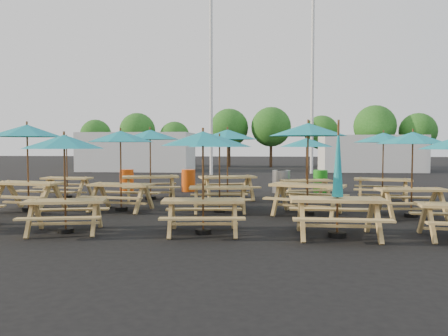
# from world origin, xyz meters

# --- Properties ---
(ground) EXTENTS (120.00, 120.00, 0.00)m
(ground) POSITION_xyz_m (0.00, 0.00, 0.00)
(ground) COLOR black
(ground) RESTS_ON ground
(picnic_unit_1) EXTENTS (2.36, 2.36, 2.50)m
(picnic_unit_1) POSITION_xyz_m (-5.33, -1.66, 2.14)
(picnic_unit_1) COLOR tan
(picnic_unit_1) RESTS_ON ground
(picnic_unit_2) EXTENTS (1.95, 1.95, 2.20)m
(picnic_unit_2) POSITION_xyz_m (-5.64, 1.45, 1.88)
(picnic_unit_2) COLOR tan
(picnic_unit_2) RESTS_ON ground
(picnic_unit_3) EXTENTS (2.12, 2.12, 2.13)m
(picnic_unit_3) POSITION_xyz_m (-2.86, -4.54, 1.83)
(picnic_unit_3) COLOR tan
(picnic_unit_3) RESTS_ON ground
(picnic_unit_4) EXTENTS (2.18, 2.18, 2.33)m
(picnic_unit_4) POSITION_xyz_m (-2.72, -1.31, 1.99)
(picnic_unit_4) COLOR tan
(picnic_unit_4) RESTS_ON ground
(picnic_unit_5) EXTENTS (2.56, 2.56, 2.45)m
(picnic_unit_5) POSITION_xyz_m (-2.56, 1.33, 2.10)
(picnic_unit_5) COLOR tan
(picnic_unit_5) RESTS_ON ground
(picnic_unit_6) EXTENTS (2.03, 2.03, 2.20)m
(picnic_unit_6) POSITION_xyz_m (0.11, -4.35, 1.89)
(picnic_unit_6) COLOR tan
(picnic_unit_6) RESTS_ON ground
(picnic_unit_7) EXTENTS (2.01, 2.01, 2.16)m
(picnic_unit_7) POSITION_xyz_m (0.14, -1.31, 1.85)
(picnic_unit_7) COLOR tan
(picnic_unit_7) RESTS_ON ground
(picnic_unit_8) EXTENTS (2.59, 2.59, 2.45)m
(picnic_unit_8) POSITION_xyz_m (0.12, 1.48, 2.10)
(picnic_unit_8) COLOR tan
(picnic_unit_8) RESTS_ON ground
(picnic_unit_9) EXTENTS (1.89, 1.65, 2.41)m
(picnic_unit_9) POSITION_xyz_m (2.90, -4.43, 0.99)
(picnic_unit_9) COLOR tan
(picnic_unit_9) RESTS_ON ground
(picnic_unit_10) EXTENTS (2.66, 2.66, 2.51)m
(picnic_unit_10) POSITION_xyz_m (2.56, -1.61, 2.15)
(picnic_unit_10) COLOR tan
(picnic_unit_10) RESTS_ON ground
(picnic_unit_11) EXTENTS (2.16, 2.16, 2.15)m
(picnic_unit_11) POSITION_xyz_m (2.81, 1.39, 1.84)
(picnic_unit_11) COLOR tan
(picnic_unit_11) RESTS_ON ground
(picnic_unit_13) EXTENTS (2.03, 2.03, 2.26)m
(picnic_unit_13) POSITION_xyz_m (5.25, -1.70, 1.93)
(picnic_unit_13) COLOR tan
(picnic_unit_13) RESTS_ON ground
(picnic_unit_14) EXTENTS (2.30, 2.30, 2.32)m
(picnic_unit_14) POSITION_xyz_m (5.32, 1.42, 1.99)
(picnic_unit_14) COLOR tan
(picnic_unit_14) RESTS_ON ground
(waste_bin_0) EXTENTS (0.56, 0.56, 0.90)m
(waste_bin_0) POSITION_xyz_m (-4.23, 3.87, 0.45)
(waste_bin_0) COLOR #EA510D
(waste_bin_0) RESTS_ON ground
(waste_bin_1) EXTENTS (0.56, 0.56, 0.90)m
(waste_bin_1) POSITION_xyz_m (-1.70, 4.05, 0.45)
(waste_bin_1) COLOR #EA510D
(waste_bin_1) RESTS_ON ground
(waste_bin_2) EXTENTS (0.56, 0.56, 0.90)m
(waste_bin_2) POSITION_xyz_m (1.98, 3.92, 0.45)
(waste_bin_2) COLOR gray
(waste_bin_2) RESTS_ON ground
(waste_bin_3) EXTENTS (0.56, 0.56, 0.90)m
(waste_bin_3) POSITION_xyz_m (2.13, 3.89, 0.45)
(waste_bin_3) COLOR gray
(waste_bin_3) RESTS_ON ground
(waste_bin_4) EXTENTS (0.56, 0.56, 0.90)m
(waste_bin_4) POSITION_xyz_m (3.62, 4.16, 0.45)
(waste_bin_4) COLOR #21971B
(waste_bin_4) RESTS_ON ground
(mast_0) EXTENTS (0.20, 0.20, 12.00)m
(mast_0) POSITION_xyz_m (-2.00, 14.00, 6.00)
(mast_0) COLOR silver
(mast_0) RESTS_ON ground
(mast_1) EXTENTS (0.20, 0.20, 12.00)m
(mast_1) POSITION_xyz_m (4.50, 16.00, 6.00)
(mast_1) COLOR silver
(mast_1) RESTS_ON ground
(event_tent_0) EXTENTS (8.00, 4.00, 2.80)m
(event_tent_0) POSITION_xyz_m (-8.00, 18.00, 1.40)
(event_tent_0) COLOR silver
(event_tent_0) RESTS_ON ground
(event_tent_1) EXTENTS (7.00, 4.00, 2.60)m
(event_tent_1) POSITION_xyz_m (9.00, 19.00, 1.30)
(event_tent_1) COLOR silver
(event_tent_1) RESTS_ON ground
(tree_0) EXTENTS (2.80, 2.80, 4.24)m
(tree_0) POSITION_xyz_m (-14.07, 25.25, 2.83)
(tree_0) COLOR #382314
(tree_0) RESTS_ON ground
(tree_1) EXTENTS (3.11, 3.11, 4.72)m
(tree_1) POSITION_xyz_m (-9.74, 23.90, 3.15)
(tree_1) COLOR #382314
(tree_1) RESTS_ON ground
(tree_2) EXTENTS (2.59, 2.59, 3.93)m
(tree_2) POSITION_xyz_m (-6.39, 23.65, 2.62)
(tree_2) COLOR #382314
(tree_2) RESTS_ON ground
(tree_3) EXTENTS (3.36, 3.36, 5.09)m
(tree_3) POSITION_xyz_m (-1.75, 24.72, 3.41)
(tree_3) COLOR #382314
(tree_3) RESTS_ON ground
(tree_4) EXTENTS (3.41, 3.41, 5.17)m
(tree_4) POSITION_xyz_m (1.90, 24.26, 3.46)
(tree_4) COLOR #382314
(tree_4) RESTS_ON ground
(tree_5) EXTENTS (2.94, 2.94, 4.45)m
(tree_5) POSITION_xyz_m (6.22, 24.67, 2.97)
(tree_5) COLOR #382314
(tree_5) RESTS_ON ground
(tree_6) EXTENTS (3.38, 3.38, 5.13)m
(tree_6) POSITION_xyz_m (10.23, 22.90, 3.43)
(tree_6) COLOR #382314
(tree_6) RESTS_ON ground
(tree_7) EXTENTS (2.95, 2.95, 4.48)m
(tree_7) POSITION_xyz_m (13.63, 22.92, 2.99)
(tree_7) COLOR #382314
(tree_7) RESTS_ON ground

